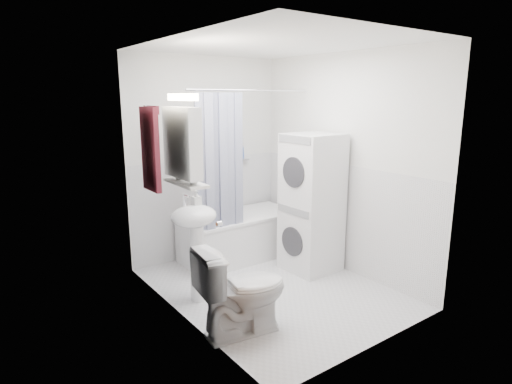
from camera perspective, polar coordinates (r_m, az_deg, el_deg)
floor at (r=4.53m, az=2.12°, el=-12.66°), size 2.60×2.60×0.00m
room_walls at (r=4.12m, az=2.28°, el=6.37°), size 2.60×2.60×2.60m
wainscot at (r=4.53m, az=-0.12°, el=-4.50°), size 1.98×2.58×2.58m
door at (r=3.24m, az=-4.96°, el=-4.22°), size 0.05×2.00×2.00m
bathtub at (r=5.23m, az=-2.26°, el=-5.62°), size 1.41×0.67×0.54m
tub_spout at (r=5.46m, az=-2.51°, el=1.28°), size 0.04×0.12×0.04m
curtain_rod at (r=4.74m, az=-0.54°, el=13.42°), size 1.59×0.02×0.02m
shower_curtain at (r=4.56m, az=-4.83°, el=3.95°), size 0.55×0.02×1.45m
sink at (r=4.06m, az=-8.16°, el=-5.18°), size 0.44×0.37×1.04m
medicine_cabinet at (r=3.71m, az=-9.78°, el=6.72°), size 0.13×0.50×0.71m
shelf at (r=3.77m, az=-9.37°, el=1.21°), size 0.18×0.54×0.02m
shower_caddy at (r=5.43m, az=-2.04°, el=4.32°), size 0.22×0.06×0.02m
towel at (r=4.28m, az=-13.91°, el=5.78°), size 0.07×0.35×0.83m
washer_dryer at (r=4.80m, az=7.41°, el=-1.49°), size 0.57×0.55×1.54m
toilet at (r=3.61m, az=-1.85°, el=-13.01°), size 0.82×0.54×0.75m
soap_pump at (r=4.04m, az=-7.94°, el=-1.63°), size 0.08×0.17×0.08m
shelf_bottle at (r=3.63m, az=-8.33°, el=1.57°), size 0.07×0.18×0.07m
shelf_cup at (r=3.87m, az=-10.22°, el=2.41°), size 0.10×0.09×0.10m
shampoo_a at (r=5.36m, az=-3.07°, el=5.02°), size 0.13×0.17×0.13m
shampoo_b at (r=5.42m, az=-2.00°, el=4.85°), size 0.08×0.21×0.08m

